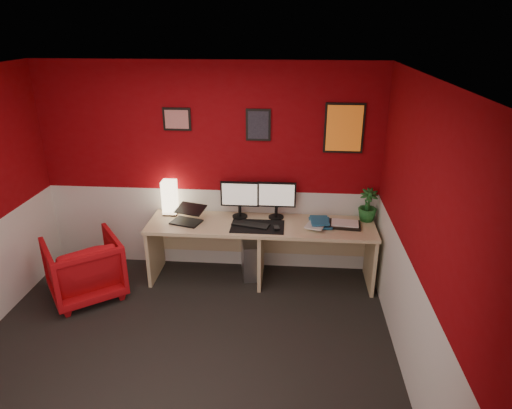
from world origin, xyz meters
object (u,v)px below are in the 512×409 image
(monitor_left, at_px, (240,194))
(monitor_right, at_px, (277,195))
(zen_tray, at_px, (345,225))
(desk, at_px, (261,252))
(armchair, at_px, (84,268))
(shoji_lamp, at_px, (170,198))
(pc_tower, at_px, (251,257))
(potted_plant, at_px, (368,205))
(laptop, at_px, (186,214))

(monitor_left, height_order, monitor_right, same)
(monitor_right, xyz_separation_m, zen_tray, (0.78, -0.17, -0.28))
(desk, relative_size, monitor_left, 4.48)
(zen_tray, height_order, armchair, zen_tray)
(monitor_right, bearing_deg, shoji_lamp, 179.63)
(desk, distance_m, monitor_right, 0.70)
(monitor_left, height_order, pc_tower, monitor_left)
(zen_tray, bearing_deg, pc_tower, 174.65)
(pc_tower, bearing_deg, potted_plant, -7.42)
(desk, distance_m, potted_plant, 1.35)
(laptop, bearing_deg, armchair, -140.10)
(desk, xyz_separation_m, laptop, (-0.86, -0.04, 0.47))
(monitor_left, distance_m, monitor_right, 0.43)
(shoji_lamp, relative_size, monitor_right, 0.69)
(potted_plant, xyz_separation_m, armchair, (-3.15, -0.69, -0.57))
(potted_plant, relative_size, pc_tower, 0.84)
(desk, relative_size, zen_tray, 7.43)
(monitor_left, bearing_deg, zen_tray, -7.31)
(desk, xyz_separation_m, monitor_right, (0.17, 0.19, 0.66))
(desk, relative_size, laptop, 7.88)
(laptop, height_order, zen_tray, laptop)
(monitor_left, xyz_separation_m, armchair, (-1.67, -0.67, -0.67))
(laptop, relative_size, zen_tray, 0.94)
(desk, height_order, monitor_right, monitor_right)
(potted_plant, bearing_deg, armchair, -167.68)
(potted_plant, bearing_deg, pc_tower, -176.78)
(monitor_left, relative_size, monitor_right, 1.00)
(zen_tray, height_order, pc_tower, zen_tray)
(shoji_lamp, bearing_deg, armchair, -140.28)
(monitor_left, bearing_deg, laptop, -160.21)
(zen_tray, relative_size, armchair, 0.46)
(shoji_lamp, height_order, monitor_left, monitor_left)
(zen_tray, xyz_separation_m, potted_plant, (0.27, 0.18, 0.17))
(monitor_left, bearing_deg, desk, -34.25)
(shoji_lamp, relative_size, monitor_left, 0.69)
(shoji_lamp, distance_m, monitor_right, 1.27)
(pc_tower, bearing_deg, monitor_right, 2.40)
(monitor_left, distance_m, zen_tray, 1.25)
(armchair, bearing_deg, laptop, 165.68)
(monitor_left, relative_size, zen_tray, 1.66)
(shoji_lamp, xyz_separation_m, armchair, (-0.83, -0.69, -0.58))
(desk, distance_m, zen_tray, 1.02)
(laptop, bearing_deg, desk, 19.46)
(desk, xyz_separation_m, armchair, (-1.93, -0.49, -0.02))
(zen_tray, height_order, potted_plant, potted_plant)
(monitor_right, height_order, potted_plant, monitor_right)
(shoji_lamp, relative_size, potted_plant, 1.05)
(monitor_left, bearing_deg, potted_plant, 0.84)
(laptop, relative_size, monitor_left, 0.57)
(monitor_left, bearing_deg, monitor_right, 1.98)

